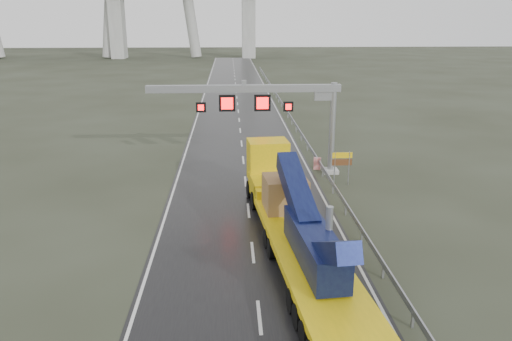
{
  "coord_description": "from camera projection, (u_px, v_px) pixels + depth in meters",
  "views": [
    {
      "loc": [
        -1.08,
        -19.99,
        11.91
      ],
      "look_at": [
        0.41,
        8.44,
        3.2
      ],
      "focal_mm": 35.0,
      "sensor_mm": 36.0,
      "label": 1
    }
  ],
  "objects": [
    {
      "name": "heavy_haul_truck",
      "position": [
        290.0,
        208.0,
        27.53
      ],
      "size": [
        4.79,
        20.61,
        4.8
      ],
      "rotation": [
        0.0,
        0.0,
        0.09
      ],
      "color": "#C4A80A",
      "rests_on": "ground"
    },
    {
      "name": "road",
      "position": [
        239.0,
        120.0,
        60.82
      ],
      "size": [
        11.0,
        200.0,
        0.02
      ],
      "primitive_type": "cube",
      "color": "black",
      "rests_on": "ground"
    },
    {
      "name": "exit_sign_pair",
      "position": [
        342.0,
        162.0,
        36.72
      ],
      "size": [
        1.48,
        0.08,
        2.54
      ],
      "rotation": [
        0.0,
        0.0,
        0.01
      ],
      "color": "gray",
      "rests_on": "ground"
    },
    {
      "name": "ground",
      "position": [
        257.0,
        292.0,
        22.63
      ],
      "size": [
        400.0,
        400.0,
        0.0
      ],
      "primitive_type": "plane",
      "color": "#2C2F20",
      "rests_on": "ground"
    },
    {
      "name": "guardrail",
      "position": [
        300.0,
        132.0,
        51.37
      ],
      "size": [
        0.2,
        140.0,
        1.4
      ],
      "primitive_type": null,
      "color": "gray",
      "rests_on": "ground"
    },
    {
      "name": "striped_barrier",
      "position": [
        317.0,
        164.0,
        40.89
      ],
      "size": [
        0.64,
        0.46,
        0.98
      ],
      "primitive_type": "cube",
      "rotation": [
        0.0,
        0.0,
        -0.27
      ],
      "color": "red",
      "rests_on": "ground"
    },
    {
      "name": "sign_gantry",
      "position": [
        272.0,
        104.0,
        38.27
      ],
      "size": [
        14.9,
        1.2,
        7.42
      ],
      "color": "#A1A19D",
      "rests_on": "ground"
    }
  ]
}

